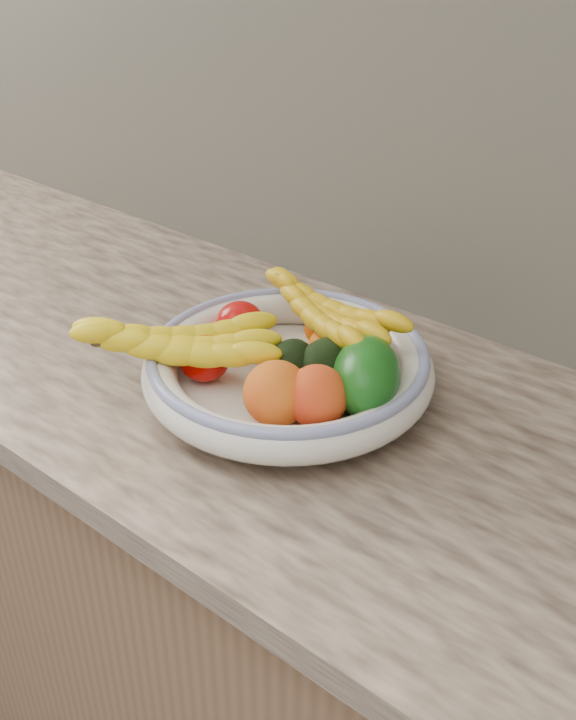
{
  "coord_description": "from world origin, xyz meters",
  "views": [
    {
      "loc": [
        0.58,
        0.96,
        1.51
      ],
      "look_at": [
        0.0,
        1.66,
        0.96
      ],
      "focal_mm": 40.0,
      "sensor_mm": 36.0,
      "label": 1
    }
  ],
  "objects_px": {
    "banana_bunch_back": "(325,318)",
    "banana_bunch_front": "(178,348)",
    "green_mango": "(366,376)",
    "fruit_bowl": "(288,367)"
  },
  "relations": [
    {
      "from": "green_mango",
      "to": "fruit_bowl",
      "type": "bearing_deg",
      "value": 152.21
    },
    {
      "from": "banana_bunch_front",
      "to": "banana_bunch_back",
      "type": "bearing_deg",
      "value": 16.05
    },
    {
      "from": "banana_bunch_front",
      "to": "fruit_bowl",
      "type": "bearing_deg",
      "value": -1.91
    },
    {
      "from": "banana_bunch_front",
      "to": "green_mango",
      "type": "bearing_deg",
      "value": -17.87
    },
    {
      "from": "fruit_bowl",
      "to": "banana_bunch_front",
      "type": "height_order",
      "value": "banana_bunch_front"
    },
    {
      "from": "fruit_bowl",
      "to": "banana_bunch_front",
      "type": "bearing_deg",
      "value": -138.0
    },
    {
      "from": "banana_bunch_back",
      "to": "banana_bunch_front",
      "type": "height_order",
      "value": "banana_bunch_back"
    },
    {
      "from": "green_mango",
      "to": "banana_bunch_back",
      "type": "relative_size",
      "value": 0.49
    },
    {
      "from": "green_mango",
      "to": "banana_bunch_back",
      "type": "xyz_separation_m",
      "value": [
        -0.12,
        0.07,
        0.01
      ]
    },
    {
      "from": "green_mango",
      "to": "banana_bunch_front",
      "type": "xyz_separation_m",
      "value": [
        -0.22,
        -0.11,
        0.01
      ]
    }
  ]
}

